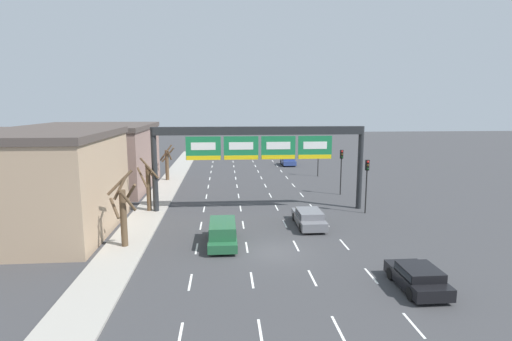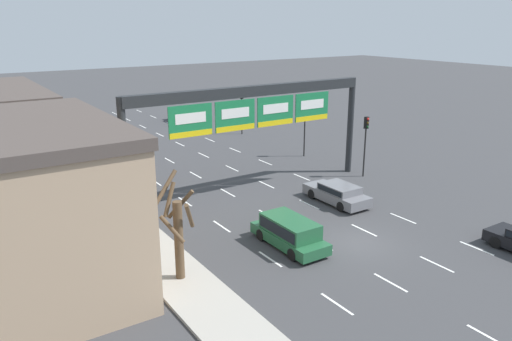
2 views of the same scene
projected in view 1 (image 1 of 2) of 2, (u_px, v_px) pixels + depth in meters
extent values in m
plane|color=#3D3D3F|center=(273.00, 252.00, 25.55)|extent=(220.00, 220.00, 0.00)
cube|color=#A8A399|center=(119.00, 255.00, 24.78)|extent=(2.80, 110.00, 0.15)
cube|color=white|center=(180.00, 336.00, 16.31)|extent=(0.12, 2.00, 0.01)
cube|color=white|center=(190.00, 282.00, 21.23)|extent=(0.12, 2.00, 0.01)
cube|color=white|center=(197.00, 249.00, 26.14)|extent=(0.12, 2.00, 0.01)
cube|color=white|center=(201.00, 226.00, 31.06)|extent=(0.12, 2.00, 0.01)
cube|color=white|center=(204.00, 209.00, 35.98)|extent=(0.12, 2.00, 0.01)
cube|color=white|center=(206.00, 197.00, 40.89)|extent=(0.12, 2.00, 0.01)
cube|color=white|center=(208.00, 187.00, 45.81)|extent=(0.12, 2.00, 0.01)
cube|color=white|center=(210.00, 179.00, 50.73)|extent=(0.12, 2.00, 0.01)
cube|color=white|center=(211.00, 172.00, 55.64)|extent=(0.12, 2.00, 0.01)
cube|color=white|center=(212.00, 167.00, 60.56)|extent=(0.12, 2.00, 0.01)
cube|color=white|center=(213.00, 162.00, 65.48)|extent=(0.12, 2.00, 0.01)
cube|color=white|center=(214.00, 158.00, 70.39)|extent=(0.12, 2.00, 0.01)
cube|color=white|center=(260.00, 332.00, 16.57)|extent=(0.12, 2.00, 0.01)
cube|color=white|center=(252.00, 280.00, 21.49)|extent=(0.12, 2.00, 0.01)
cube|color=white|center=(247.00, 247.00, 26.40)|extent=(0.12, 2.00, 0.01)
cube|color=white|center=(243.00, 225.00, 31.32)|extent=(0.12, 2.00, 0.01)
cube|color=white|center=(241.00, 208.00, 36.24)|extent=(0.12, 2.00, 0.01)
cube|color=white|center=(239.00, 196.00, 41.15)|extent=(0.12, 2.00, 0.01)
cube|color=white|center=(237.00, 186.00, 46.07)|extent=(0.12, 2.00, 0.01)
cube|color=white|center=(236.00, 178.00, 50.98)|extent=(0.12, 2.00, 0.01)
cube|color=white|center=(235.00, 172.00, 55.90)|extent=(0.12, 2.00, 0.01)
cube|color=white|center=(234.00, 166.00, 60.82)|extent=(0.12, 2.00, 0.01)
cube|color=white|center=(233.00, 162.00, 65.73)|extent=(0.12, 2.00, 0.01)
cube|color=white|center=(232.00, 158.00, 70.65)|extent=(0.12, 2.00, 0.01)
cube|color=white|center=(338.00, 329.00, 16.83)|extent=(0.12, 2.00, 0.01)
cube|color=white|center=(312.00, 278.00, 21.74)|extent=(0.12, 2.00, 0.01)
cube|color=white|center=(296.00, 246.00, 26.66)|extent=(0.12, 2.00, 0.01)
cube|color=white|center=(285.00, 224.00, 31.58)|extent=(0.12, 2.00, 0.01)
cube|color=white|center=(277.00, 208.00, 36.49)|extent=(0.12, 2.00, 0.01)
cube|color=white|center=(270.00, 195.00, 41.41)|extent=(0.12, 2.00, 0.01)
cube|color=white|center=(265.00, 186.00, 46.33)|extent=(0.12, 2.00, 0.01)
cube|color=white|center=(261.00, 178.00, 51.24)|extent=(0.12, 2.00, 0.01)
cube|color=white|center=(258.00, 171.00, 56.16)|extent=(0.12, 2.00, 0.01)
cube|color=white|center=(255.00, 166.00, 61.08)|extent=(0.12, 2.00, 0.01)
cube|color=white|center=(253.00, 161.00, 65.99)|extent=(0.12, 2.00, 0.01)
cube|color=white|center=(251.00, 157.00, 70.91)|extent=(0.12, 2.00, 0.01)
cube|color=white|center=(414.00, 325.00, 17.09)|extent=(0.12, 2.00, 0.01)
cube|color=white|center=(371.00, 276.00, 22.00)|extent=(0.12, 2.00, 0.01)
cube|color=white|center=(344.00, 244.00, 26.92)|extent=(0.12, 2.00, 0.01)
cube|color=white|center=(326.00, 223.00, 31.84)|extent=(0.12, 2.00, 0.01)
cube|color=white|center=(312.00, 207.00, 36.75)|extent=(0.12, 2.00, 0.01)
cube|color=white|center=(302.00, 195.00, 41.67)|extent=(0.12, 2.00, 0.01)
cube|color=white|center=(293.00, 185.00, 46.59)|extent=(0.12, 2.00, 0.01)
cube|color=white|center=(287.00, 177.00, 51.50)|extent=(0.12, 2.00, 0.01)
cube|color=white|center=(281.00, 171.00, 56.42)|extent=(0.12, 2.00, 0.01)
cube|color=white|center=(277.00, 166.00, 61.33)|extent=(0.12, 2.00, 0.01)
cube|color=white|center=(273.00, 161.00, 66.25)|extent=(0.12, 2.00, 0.01)
cube|color=white|center=(269.00, 157.00, 71.17)|extent=(0.12, 2.00, 0.01)
cylinder|color=#232628|center=(155.00, 171.00, 34.28)|extent=(0.48, 0.48, 7.45)
cylinder|color=#232628|center=(360.00, 168.00, 35.70)|extent=(0.48, 0.48, 7.45)
cube|color=#232628|center=(259.00, 131.00, 34.44)|extent=(18.10, 0.60, 0.70)
cube|color=#197542|center=(203.00, 148.00, 33.96)|extent=(2.97, 0.08, 2.00)
cube|color=white|center=(203.00, 146.00, 33.89)|extent=(2.08, 0.02, 0.64)
cube|color=yellow|center=(204.00, 158.00, 34.06)|extent=(2.91, 0.02, 0.36)
cube|color=#197542|center=(241.00, 148.00, 34.22)|extent=(2.97, 0.08, 2.00)
cube|color=white|center=(241.00, 146.00, 34.14)|extent=(2.08, 0.02, 0.64)
cube|color=yellow|center=(241.00, 158.00, 34.31)|extent=(2.91, 0.02, 0.36)
cube|color=#197542|center=(278.00, 148.00, 34.47)|extent=(2.97, 0.08, 2.00)
cube|color=white|center=(278.00, 146.00, 34.40)|extent=(2.08, 0.02, 0.64)
cube|color=yellow|center=(278.00, 157.00, 34.56)|extent=(2.91, 0.02, 0.36)
cube|color=#197542|center=(315.00, 147.00, 34.72)|extent=(2.97, 0.08, 2.00)
cube|color=white|center=(315.00, 145.00, 34.65)|extent=(2.08, 0.02, 0.64)
cube|color=yellow|center=(315.00, 157.00, 34.81)|extent=(2.91, 0.02, 0.36)
cube|color=tan|center=(18.00, 187.00, 28.59)|extent=(12.74, 11.62, 6.99)
cube|color=#4C423D|center=(13.00, 135.00, 27.97)|extent=(13.00, 11.86, 0.50)
cube|color=gray|center=(92.00, 159.00, 44.29)|extent=(12.62, 13.66, 6.65)
cube|color=#4C423D|center=(90.00, 127.00, 43.70)|extent=(12.87, 13.94, 0.50)
cube|color=slate|center=(309.00, 219.00, 31.01)|extent=(1.91, 4.80, 0.64)
cube|color=slate|center=(310.00, 213.00, 30.64)|extent=(1.75, 2.50, 0.47)
cube|color=black|center=(310.00, 213.00, 30.64)|extent=(1.79, 2.30, 0.34)
cylinder|color=black|center=(294.00, 217.00, 32.39)|extent=(0.22, 0.66, 0.66)
cylinder|color=black|center=(315.00, 216.00, 32.53)|extent=(0.22, 0.66, 0.66)
cylinder|color=black|center=(301.00, 228.00, 29.56)|extent=(0.22, 0.66, 0.66)
cylinder|color=black|center=(324.00, 227.00, 29.69)|extent=(0.22, 0.66, 0.66)
cube|color=#235B38|center=(223.00, 237.00, 26.88)|extent=(1.87, 4.79, 0.57)
cube|color=#235B38|center=(223.00, 228.00, 26.72)|extent=(1.72, 3.35, 0.82)
cube|color=black|center=(223.00, 228.00, 26.72)|extent=(1.76, 3.09, 0.59)
cylinder|color=black|center=(211.00, 233.00, 28.25)|extent=(0.22, 0.66, 0.66)
cylinder|color=black|center=(235.00, 233.00, 28.39)|extent=(0.22, 0.66, 0.66)
cylinder|color=black|center=(209.00, 248.00, 25.43)|extent=(0.22, 0.66, 0.66)
cylinder|color=black|center=(236.00, 247.00, 25.56)|extent=(0.22, 0.66, 0.66)
cube|color=black|center=(417.00, 279.00, 20.41)|extent=(1.91, 3.93, 0.62)
cube|color=black|center=(420.00, 271.00, 20.09)|extent=(1.76, 2.04, 0.43)
cube|color=black|center=(420.00, 271.00, 20.09)|extent=(1.80, 1.88, 0.31)
cylinder|color=black|center=(391.00, 274.00, 21.53)|extent=(0.22, 0.66, 0.66)
cylinder|color=black|center=(422.00, 272.00, 21.66)|extent=(0.22, 0.66, 0.66)
cylinder|color=black|center=(411.00, 294.00, 19.21)|extent=(0.22, 0.66, 0.66)
cylinder|color=black|center=(445.00, 293.00, 19.35)|extent=(0.22, 0.66, 0.66)
cube|color=navy|center=(288.00, 162.00, 61.79)|extent=(1.95, 4.01, 0.68)
cube|color=navy|center=(288.00, 158.00, 61.45)|extent=(1.79, 2.09, 0.61)
cube|color=black|center=(288.00, 158.00, 61.45)|extent=(1.83, 1.92, 0.44)
cylinder|color=black|center=(281.00, 162.00, 62.94)|extent=(0.22, 0.66, 0.66)
cylinder|color=black|center=(292.00, 162.00, 63.08)|extent=(0.22, 0.66, 0.66)
cylinder|color=black|center=(283.00, 164.00, 60.57)|extent=(0.22, 0.66, 0.66)
cylinder|color=black|center=(295.00, 164.00, 60.71)|extent=(0.22, 0.66, 0.66)
cylinder|color=black|center=(366.00, 192.00, 34.39)|extent=(0.12, 0.12, 3.77)
cube|color=black|center=(367.00, 165.00, 34.00)|extent=(0.30, 0.24, 0.90)
sphere|color=red|center=(368.00, 162.00, 33.83)|extent=(0.20, 0.20, 0.20)
sphere|color=#412F0C|center=(368.00, 165.00, 33.88)|extent=(0.20, 0.20, 0.20)
sphere|color=#0E3515|center=(368.00, 169.00, 33.93)|extent=(0.20, 0.20, 0.20)
cylinder|color=black|center=(318.00, 162.00, 52.09)|extent=(0.12, 0.12, 3.75)
cube|color=black|center=(319.00, 144.00, 51.71)|extent=(0.30, 0.24, 0.90)
sphere|color=red|center=(319.00, 142.00, 51.53)|extent=(0.20, 0.20, 0.20)
sphere|color=#412F0C|center=(319.00, 145.00, 51.58)|extent=(0.20, 0.20, 0.20)
sphere|color=#0E3515|center=(319.00, 147.00, 51.63)|extent=(0.20, 0.20, 0.20)
cylinder|color=black|center=(341.00, 177.00, 41.50)|extent=(0.12, 0.12, 3.81)
cube|color=black|center=(342.00, 154.00, 41.12)|extent=(0.30, 0.24, 0.90)
sphere|color=red|center=(342.00, 151.00, 40.94)|extent=(0.20, 0.20, 0.20)
sphere|color=#412F0C|center=(342.00, 154.00, 40.99)|extent=(0.20, 0.20, 0.20)
sphere|color=#0E3515|center=(342.00, 157.00, 41.04)|extent=(0.20, 0.20, 0.20)
cylinder|color=brown|center=(167.00, 165.00, 48.93)|extent=(0.44, 0.44, 3.67)
cylinder|color=brown|center=(166.00, 153.00, 49.36)|extent=(1.59, 0.57, 2.02)
cylinder|color=brown|center=(168.00, 155.00, 49.49)|extent=(1.67, 0.30, 1.88)
cylinder|color=brown|center=(169.00, 155.00, 48.59)|extent=(0.58, 0.93, 1.33)
cylinder|color=brown|center=(149.00, 189.00, 34.69)|extent=(0.39, 0.39, 3.84)
cylinder|color=brown|center=(149.00, 168.00, 33.75)|extent=(1.50, 0.75, 1.93)
cylinder|color=brown|center=(151.00, 173.00, 34.12)|extent=(0.95, 0.87, 1.58)
cylinder|color=brown|center=(142.00, 177.00, 34.05)|extent=(1.08, 1.06, 1.66)
cylinder|color=brown|center=(124.00, 218.00, 25.97)|extent=(0.42, 0.42, 3.75)
cylinder|color=brown|center=(128.00, 201.00, 25.48)|extent=(0.90, 1.09, 1.53)
cylinder|color=brown|center=(115.00, 208.00, 25.48)|extent=(0.90, 1.10, 1.22)
cylinder|color=brown|center=(120.00, 182.00, 26.31)|extent=(1.67, 0.82, 1.64)
cylinder|color=brown|center=(120.00, 188.00, 25.96)|extent=(0.91, 0.68, 1.49)
cylinder|color=brown|center=(130.00, 194.00, 26.18)|extent=(1.12, 0.98, 1.45)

